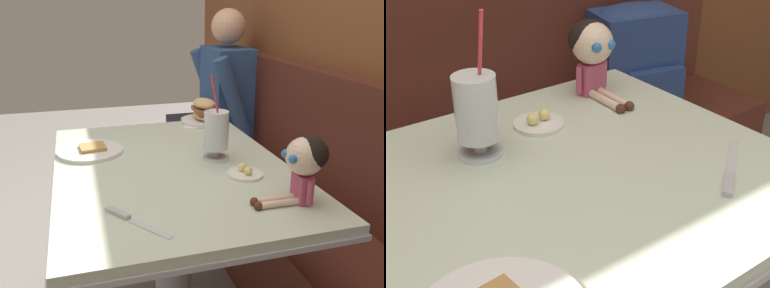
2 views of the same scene
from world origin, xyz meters
TOP-DOWN VIEW (x-y plane):
  - booth_bench at (0.00, 0.81)m, footprint 2.60×0.48m
  - diner_table at (0.00, 0.18)m, footprint 1.11×0.81m
  - milkshake_glass at (-0.01, 0.35)m, footprint 0.10×0.10m
  - butter_saucer at (0.16, 0.39)m, footprint 0.12×0.12m
  - butter_knife at (0.34, -0.02)m, footprint 0.20×0.15m
  - seated_doll at (0.38, 0.48)m, footprint 0.11×0.22m
  - backpack at (0.82, 0.78)m, footprint 0.34×0.30m

SIDE VIEW (x-z plane):
  - booth_bench at x=0.00m, z-range -0.17..0.83m
  - diner_table at x=0.00m, z-range 0.17..0.91m
  - backpack at x=0.82m, z-range 0.46..0.86m
  - butter_knife at x=0.34m, z-range 0.74..0.75m
  - butter_saucer at x=0.16m, z-range 0.73..0.77m
  - milkshake_glass at x=-0.01m, z-range 0.68..1.00m
  - seated_doll at x=0.38m, z-range 0.77..0.97m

